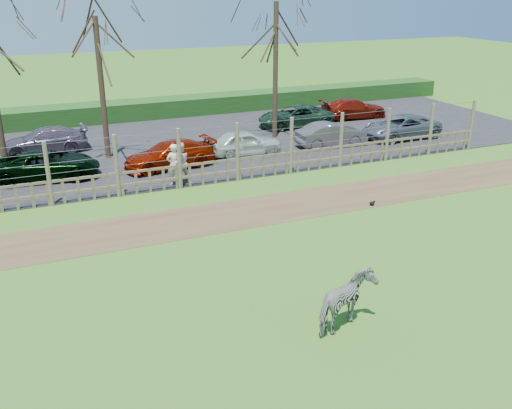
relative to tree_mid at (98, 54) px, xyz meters
name	(u,v)px	position (x,y,z in m)	size (l,w,h in m)	color
ground	(258,274)	(2.00, -13.50, -4.87)	(120.00, 120.00, 0.00)	olive
dirt_strip	(208,218)	(2.00, -9.00, -4.86)	(34.00, 2.80, 0.01)	brown
asphalt	(145,148)	(2.00, 1.00, -4.85)	(44.00, 13.00, 0.04)	#232326
hedge	(119,111)	(2.00, 8.00, -4.32)	(46.00, 2.00, 1.10)	#1E4716
fence	(180,169)	(2.00, -5.50, -4.06)	(30.16, 0.16, 2.50)	brown
tree_mid	(98,54)	(0.00, 0.00, 0.00)	(4.80, 4.80, 6.83)	#3D2B1E
tree_right	(276,37)	(9.00, 0.50, 0.37)	(4.80, 4.80, 7.35)	#3D2B1E
zebra	(347,302)	(2.86, -16.87, -4.16)	(0.77, 1.68, 1.42)	gray
visitor_a	(174,164)	(1.87, -5.03, -3.96)	(0.63, 0.41, 1.72)	beige
visitor_b	(180,163)	(2.17, -4.95, -3.96)	(0.84, 0.65, 1.72)	beige
crow	(372,203)	(8.09, -10.22, -4.77)	(0.23, 0.17, 0.19)	black
car_2	(47,165)	(-2.88, -2.20, -4.23)	(1.99, 4.32, 1.20)	black
car_3	(170,155)	(2.31, -2.70, -4.23)	(1.68, 4.13, 1.20)	#921701
car_4	(245,143)	(6.21, -2.14, -4.23)	(1.42, 3.52, 1.20)	silver
car_5	(331,134)	(10.86, -2.35, -4.23)	(1.27, 3.64, 1.20)	#63585B
car_6	(401,127)	(15.11, -2.41, -4.23)	(1.99, 4.32, 1.20)	slate
car_9	(44,140)	(-2.70, 2.16, -4.23)	(1.68, 4.13, 1.20)	#625265
car_12	(295,116)	(11.08, 2.15, -4.23)	(1.99, 4.32, 1.20)	#234029
car_13	(354,108)	(15.39, 2.76, -4.23)	(1.68, 4.13, 1.20)	maroon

